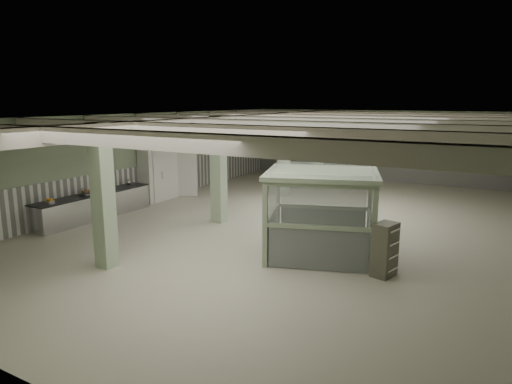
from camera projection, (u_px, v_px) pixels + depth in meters
The scene contains 30 objects.
floor at pixel (298, 224), 15.38m from camera, with size 20.00×20.00×0.00m, color beige.
ceiling at pixel (300, 116), 14.66m from camera, with size 14.00×20.00×0.02m, color silver.
wall_back at pixel (379, 146), 23.53m from camera, with size 14.00×0.02×3.60m, color #9FB490.
wall_front at pixel (8, 265), 6.50m from camera, with size 14.00×0.02×3.60m, color #9FB490.
wall_left at pixel (140, 158), 18.42m from camera, with size 0.02×20.00×3.60m, color #9FB490.
wainscot_left at pixel (142, 184), 18.61m from camera, with size 0.05×19.90×1.50m, color white.
wainscot_back at pixel (378, 166), 23.72m from camera, with size 13.90×0.05×1.50m, color white.
girder at pixel (234, 121), 15.92m from camera, with size 0.45×19.90×0.40m, color silver.
beam_a at pixel (129, 139), 8.31m from camera, with size 13.90×0.35×0.32m, color silver.
beam_b at pixel (209, 131), 10.44m from camera, with size 13.90×0.35×0.32m, color silver.
beam_c at pixel (262, 126), 12.57m from camera, with size 13.90×0.35×0.32m, color silver.
beam_d at pixel (299, 122), 14.70m from camera, with size 13.90×0.35×0.32m, color silver.
beam_e at pixel (327, 119), 16.83m from camera, with size 13.90×0.35×0.32m, color silver.
beam_f at pixel (349, 117), 18.96m from camera, with size 13.90×0.35×0.32m, color silver.
beam_g at pixel (366, 115), 21.08m from camera, with size 13.90×0.35×0.32m, color silver.
column_a at pixel (103, 197), 11.12m from camera, with size 0.42×0.42×3.60m, color #A7C09B.
column_b at pixel (219, 170), 15.38m from camera, with size 0.42×0.42×3.60m, color #A7C09B.
column_c at pixel (284, 155), 19.64m from camera, with size 0.42×0.42×3.60m, color #A7C09B.
column_d at pixel (319, 147), 23.04m from camera, with size 0.42×0.42×3.60m, color #A7C09B.
pendant_front at pixel (228, 148), 10.27m from camera, with size 0.44×0.44×0.22m, color #2B3729.
pendant_mid at pixel (319, 133), 14.95m from camera, with size 0.44×0.44×0.22m, color #2B3729.
pendant_back at pixel (364, 126), 19.21m from camera, with size 0.44×0.44×0.22m, color #2B3729.
prep_counter at pixel (95, 206), 16.04m from camera, with size 0.82×4.67×0.91m.
pitcher_near at pixel (83, 192), 15.59m from camera, with size 0.18×0.20×0.26m, color #A9A8AC, non-canonical shape.
pitcher_far at pixel (129, 182), 17.51m from camera, with size 0.16×0.19×0.24m, color #A9A8AC, non-canonical shape.
veg_colander at pixel (85, 193), 15.61m from camera, with size 0.41×0.41×0.19m, color #434449, non-canonical shape.
orange_bowl at pixel (50, 202), 14.34m from camera, with size 0.28×0.28×0.10m, color #B2B2B7.
walkin_cooler at pixel (165, 172), 19.22m from camera, with size 1.18×2.49×2.28m.
guard_booth at pixel (321, 198), 11.94m from camera, with size 3.49×3.22×2.39m.
filing_cabinet at pixel (385, 250), 10.75m from camera, with size 0.42×0.60×1.30m, color #58584A.
Camera 1 is at (6.14, -13.60, 4.12)m, focal length 32.00 mm.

